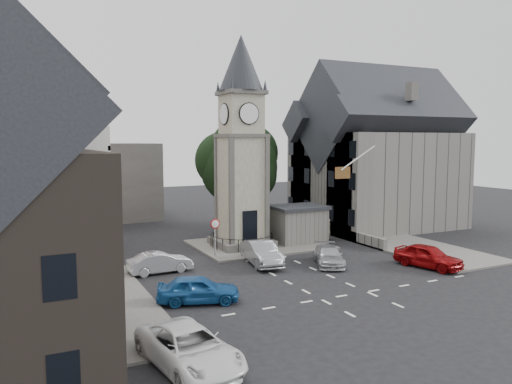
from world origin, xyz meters
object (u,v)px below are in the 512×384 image
stone_shelter (298,224)px  pedestrian (328,229)px  clock_tower (241,143)px  car_west_blue (198,289)px  car_east_red (428,256)px

stone_shelter → pedestrian: (3.20, 0.40, -0.69)m
stone_shelter → clock_tower: bearing=174.2°
clock_tower → car_west_blue: clock_tower is taller
clock_tower → pedestrian: (8.00, -0.09, -7.26)m
car_west_blue → pedestrian: bearing=-35.7°
car_west_blue → car_east_red: (16.00, 0.15, 0.04)m
stone_shelter → car_west_blue: size_ratio=1.02×
car_east_red → pedestrian: 10.92m
clock_tower → car_east_red: size_ratio=3.61×
pedestrian → car_west_blue: bearing=23.6°
clock_tower → car_west_blue: bearing=-124.0°
car_east_red → pedestrian: size_ratio=2.61×
stone_shelter → car_west_blue: bearing=-139.1°
car_west_blue → car_east_red: bearing=-70.7°
clock_tower → stone_shelter: clock_tower is taller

